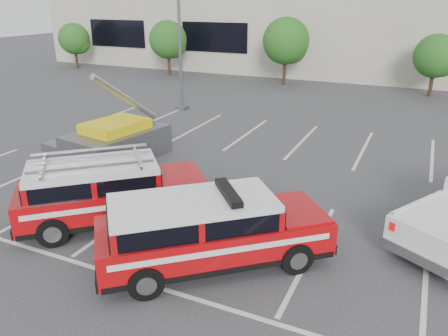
# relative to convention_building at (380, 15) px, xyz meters

# --- Properties ---
(ground) EXTENTS (120.00, 120.00, 0.00)m
(ground) POSITION_rel_convention_building_xyz_m (-0.18, -31.86, -4.72)
(ground) COLOR #333336
(ground) RESTS_ON ground
(stall_markings) EXTENTS (23.00, 15.00, 0.01)m
(stall_markings) POSITION_rel_convention_building_xyz_m (-0.18, -27.36, -4.71)
(stall_markings) COLOR silver
(stall_markings) RESTS_ON ground
(convention_building) EXTENTS (60.00, 16.99, 13.20)m
(convention_building) POSITION_rel_convention_building_xyz_m (0.00, 0.00, 0.00)
(convention_building) COLOR beige
(convention_building) RESTS_ON ground
(tree_far_left) EXTENTS (2.77, 2.77, 3.99)m
(tree_far_left) POSITION_rel_convention_building_xyz_m (-25.09, -9.82, -2.22)
(tree_far_left) COLOR #3F2B19
(tree_far_left) RESTS_ON ground
(tree_left) EXTENTS (3.07, 3.07, 4.42)m
(tree_left) POSITION_rel_convention_building_xyz_m (-15.09, -9.82, -1.95)
(tree_left) COLOR #3F2B19
(tree_left) RESTS_ON ground
(tree_mid_left) EXTENTS (3.37, 3.37, 4.85)m
(tree_mid_left) POSITION_rel_convention_building_xyz_m (-5.09, -9.82, -1.68)
(tree_mid_left) COLOR #3F2B19
(tree_mid_left) RESTS_ON ground
(tree_mid_right) EXTENTS (2.77, 2.77, 3.99)m
(tree_mid_right) POSITION_rel_convention_building_xyz_m (4.91, -9.82, -2.22)
(tree_mid_right) COLOR #3F2B19
(tree_mid_right) RESTS_ON ground
(light_pole_left) EXTENTS (0.90, 0.60, 10.24)m
(light_pole_left) POSITION_rel_convention_building_xyz_m (-8.18, -19.86, 0.47)
(light_pole_left) COLOR #59595E
(light_pole_left) RESTS_ON ground
(fire_chief_suv) EXTENTS (5.45, 5.06, 1.92)m
(fire_chief_suv) POSITION_rel_convention_building_xyz_m (0.39, -33.34, -3.93)
(fire_chief_suv) COLOR #A5080B
(fire_chief_suv) RESTS_ON ground
(ladder_suv) EXTENTS (5.20, 4.99, 2.04)m
(ladder_suv) POSITION_rel_convention_building_xyz_m (-3.17, -32.61, -3.90)
(ladder_suv) COLOR #A5080B
(ladder_suv) RESTS_ON ground
(utility_rig) EXTENTS (4.08, 4.32, 3.52)m
(utility_rig) POSITION_rel_convention_building_xyz_m (-6.47, -28.29, -4.02)
(utility_rig) COLOR #59595E
(utility_rig) RESTS_ON ground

